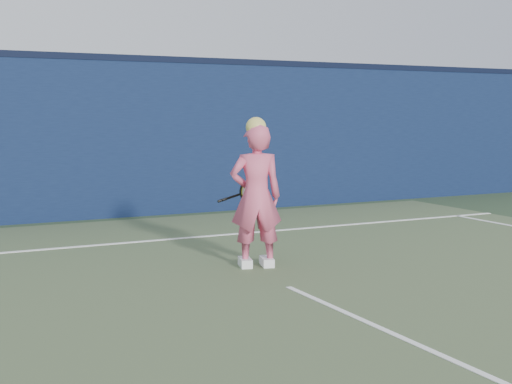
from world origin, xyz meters
TOP-DOWN VIEW (x-y plane):
  - ground at (0.00, 0.00)m, footprint 80.00×80.00m
  - backstop_wall at (0.00, 6.50)m, footprint 24.00×0.40m
  - wall_cap at (0.00, 6.50)m, footprint 24.00×0.42m
  - player at (0.15, 2.00)m, footprint 0.65×0.51m
  - racket at (0.26, 2.45)m, footprint 0.51×0.13m
  - court_lines at (0.00, -0.33)m, footprint 11.00×12.04m

SIDE VIEW (x-z plane):
  - ground at x=0.00m, z-range 0.00..0.00m
  - court_lines at x=0.00m, z-range 0.01..0.01m
  - racket at x=0.26m, z-range 0.63..0.91m
  - player at x=0.15m, z-range -0.03..1.60m
  - backstop_wall at x=0.00m, z-range 0.00..2.50m
  - wall_cap at x=0.00m, z-range 2.50..2.60m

